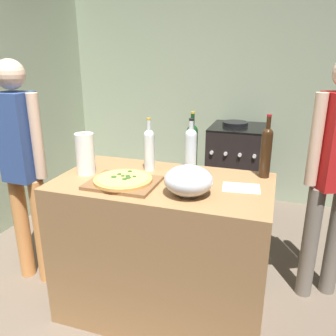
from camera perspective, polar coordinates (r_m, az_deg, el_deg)
ground_plane at (r=3.15m, az=-0.15°, el=-13.63°), size 3.87×3.46×0.02m
kitchen_wall_rear at (r=4.11m, az=6.50°, el=13.33°), size 3.87×0.10×2.60m
counter at (r=2.29m, az=-0.80°, el=-13.17°), size 1.31×0.72×0.94m
cutting_board at (r=2.04m, az=-7.57°, el=-2.44°), size 0.40×0.32×0.02m
pizza at (r=2.03m, az=-7.59°, el=-1.89°), size 0.34×0.34×0.03m
mixing_bowl at (r=1.86m, az=3.43°, el=-2.07°), size 0.27×0.27×0.16m
paper_towel_roll at (r=2.23m, az=-13.59°, el=2.31°), size 0.12×0.12×0.27m
wine_bottle_clear at (r=2.23m, az=-3.14°, el=3.35°), size 0.07×0.07×0.35m
wine_bottle_amber at (r=2.23m, az=4.02°, el=3.76°), size 0.07×0.07×0.39m
wine_bottle_green at (r=2.07m, az=3.78°, el=2.73°), size 0.07×0.07×0.37m
wine_bottle_dark at (r=2.18m, az=15.98°, el=2.88°), size 0.07×0.07×0.39m
recipe_sheet at (r=2.01m, az=12.06°, el=-3.24°), size 0.23×0.17×0.00m
stove at (r=3.83m, az=11.12°, el=0.01°), size 0.56×0.63×0.98m
person_in_stripes at (r=2.62m, az=-23.06°, el=0.93°), size 0.38×0.21×1.64m
person_in_red at (r=2.47m, az=25.91°, el=-0.01°), size 0.36×0.28×1.66m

